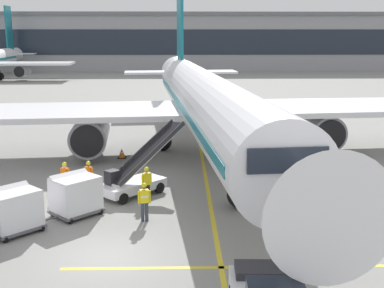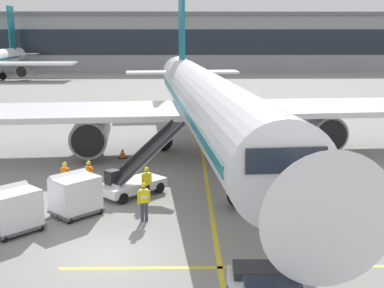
% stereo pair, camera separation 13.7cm
% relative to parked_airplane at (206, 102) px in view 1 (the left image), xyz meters
% --- Properties ---
extents(ground_plane, '(600.00, 600.00, 0.00)m').
position_rel_parked_airplane_xyz_m(ground_plane, '(-4.47, -16.42, -3.44)').
color(ground_plane, gray).
extents(parked_airplane, '(35.16, 44.90, 14.75)m').
position_rel_parked_airplane_xyz_m(parked_airplane, '(0.00, 0.00, 0.00)').
color(parked_airplane, white).
rests_on(parked_airplane, ground).
extents(belt_loader, '(4.48, 4.49, 3.45)m').
position_rel_parked_airplane_xyz_m(belt_loader, '(-4.02, -9.08, -2.52)').
color(belt_loader, silver).
rests_on(belt_loader, ground).
extents(baggage_cart_lead, '(2.54, 2.55, 1.91)m').
position_rel_parked_airplane_xyz_m(baggage_cart_lead, '(-6.43, -12.05, -2.44)').
color(baggage_cart_lead, '#515156').
rests_on(baggage_cart_lead, ground).
extents(baggage_cart_second, '(2.54, 2.55, 1.91)m').
position_rel_parked_airplane_xyz_m(baggage_cart_second, '(-8.57, -13.99, -2.44)').
color(baggage_cart_second, '#515156').
rests_on(baggage_cart_second, ground).
extents(ground_crew_by_loader, '(0.56, 0.32, 1.74)m').
position_rel_parked_airplane_xyz_m(ground_crew_by_loader, '(-3.28, -12.89, -2.44)').
color(ground_crew_by_loader, '#333847').
rests_on(ground_crew_by_loader, ground).
extents(ground_crew_by_carts, '(0.49, 0.41, 1.74)m').
position_rel_parked_airplane_xyz_m(ground_crew_by_carts, '(-6.35, -9.06, -2.44)').
color(ground_crew_by_carts, black).
rests_on(ground_crew_by_carts, ground).
extents(ground_crew_marshaller, '(0.48, 0.42, 1.74)m').
position_rel_parked_airplane_xyz_m(ground_crew_marshaller, '(-3.35, -10.26, -2.44)').
color(ground_crew_marshaller, black).
rests_on(ground_crew_marshaller, ground).
extents(ground_crew_wingwalker, '(0.50, 0.40, 1.74)m').
position_rel_parked_airplane_xyz_m(ground_crew_wingwalker, '(-7.51, -9.24, -2.44)').
color(ground_crew_wingwalker, '#514C42').
rests_on(ground_crew_wingwalker, ground).
extents(safety_cone_engine_keepout, '(0.56, 0.56, 0.64)m').
position_rel_parked_airplane_xyz_m(safety_cone_engine_keepout, '(-5.56, -1.51, -3.13)').
color(safety_cone_engine_keepout, black).
rests_on(safety_cone_engine_keepout, ground).
extents(apron_guidance_line_lead_in, '(0.20, 110.00, 0.01)m').
position_rel_parked_airplane_xyz_m(apron_guidance_line_lead_in, '(-0.28, -0.82, -3.44)').
color(apron_guidance_line_lead_in, yellow).
rests_on(apron_guidance_line_lead_in, ground).
extents(apron_guidance_line_stop_bar, '(12.00, 0.20, 0.01)m').
position_rel_parked_airplane_xyz_m(apron_guidance_line_stop_bar, '(0.08, -17.40, -3.44)').
color(apron_guidance_line_stop_bar, yellow).
rests_on(apron_guidance_line_stop_bar, ground).
extents(terminal_building, '(136.82, 16.37, 12.09)m').
position_rel_parked_airplane_xyz_m(terminal_building, '(0.76, 80.23, 2.55)').
color(terminal_building, '#939399').
rests_on(terminal_building, ground).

